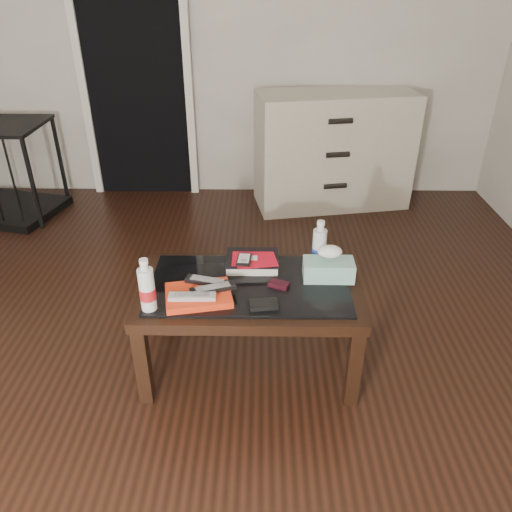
{
  "coord_description": "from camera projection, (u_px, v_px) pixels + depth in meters",
  "views": [
    {
      "loc": [
        0.61,
        -1.64,
        1.7
      ],
      "look_at": [
        0.58,
        0.36,
        0.55
      ],
      "focal_mm": 35.0,
      "sensor_mm": 36.0,
      "label": 1
    }
  ],
  "objects": [
    {
      "name": "ground",
      "position": [
        128.0,
        398.0,
        2.28
      ],
      "size": [
        5.0,
        5.0,
        0.0
      ],
      "primitive_type": "plane",
      "color": "black",
      "rests_on": "ground"
    },
    {
      "name": "ipod",
      "position": [
        244.0,
        259.0,
        2.33
      ],
      "size": [
        0.07,
        0.11,
        0.02
      ],
      "primitive_type": "cube",
      "rotation": [
        0.0,
        0.0,
        -0.08
      ],
      "color": "black",
      "rests_on": "dvd_mailers"
    },
    {
      "name": "tissue_box",
      "position": [
        328.0,
        270.0,
        2.28
      ],
      "size": [
        0.23,
        0.12,
        0.09
      ],
      "primitive_type": "cube",
      "rotation": [
        0.0,
        0.0,
        -0.01
      ],
      "color": "teal",
      "rests_on": "coffee_table"
    },
    {
      "name": "wallet",
      "position": [
        264.0,
        304.0,
        2.11
      ],
      "size": [
        0.13,
        0.08,
        0.02
      ],
      "primitive_type": "cube",
      "rotation": [
        0.0,
        0.0,
        0.13
      ],
      "color": "black",
      "rests_on": "coffee_table"
    },
    {
      "name": "magazines",
      "position": [
        198.0,
        295.0,
        2.16
      ],
      "size": [
        0.32,
        0.26,
        0.03
      ],
      "primitive_type": "cube",
      "rotation": [
        0.0,
        0.0,
        0.2
      ],
      "color": "red",
      "rests_on": "coffee_table"
    },
    {
      "name": "water_bottle_right",
      "position": [
        319.0,
        244.0,
        2.34
      ],
      "size": [
        0.07,
        0.07,
        0.24
      ],
      "primitive_type": "cylinder",
      "rotation": [
        0.0,
        0.0,
        -0.11
      ],
      "color": "silver",
      "rests_on": "coffee_table"
    },
    {
      "name": "coffee_table",
      "position": [
        249.0,
        295.0,
        2.3
      ],
      "size": [
        1.0,
        0.6,
        0.46
      ],
      "color": "black",
      "rests_on": "ground"
    },
    {
      "name": "doorway",
      "position": [
        135.0,
        69.0,
        3.91
      ],
      "size": [
        0.9,
        0.08,
        2.07
      ],
      "color": "black",
      "rests_on": "ground"
    },
    {
      "name": "remote_black_back",
      "position": [
        207.0,
        281.0,
        2.21
      ],
      "size": [
        0.21,
        0.1,
        0.02
      ],
      "primitive_type": "cube",
      "rotation": [
        0.0,
        0.0,
        -0.26
      ],
      "color": "black",
      "rests_on": "magazines"
    },
    {
      "name": "remote_black_front",
      "position": [
        213.0,
        288.0,
        2.16
      ],
      "size": [
        0.21,
        0.11,
        0.02
      ],
      "primitive_type": "cube",
      "rotation": [
        0.0,
        0.0,
        0.34
      ],
      "color": "black",
      "rests_on": "magazines"
    },
    {
      "name": "textbook",
      "position": [
        252.0,
        261.0,
        2.39
      ],
      "size": [
        0.25,
        0.2,
        0.05
      ],
      "primitive_type": "cube",
      "rotation": [
        0.0,
        0.0,
        0.01
      ],
      "color": "black",
      "rests_on": "coffee_table"
    },
    {
      "name": "dvd_mailers",
      "position": [
        252.0,
        258.0,
        2.36
      ],
      "size": [
        0.19,
        0.14,
        0.01
      ],
      "primitive_type": "cube",
      "rotation": [
        0.0,
        0.0,
        0.01
      ],
      "color": "red",
      "rests_on": "textbook"
    },
    {
      "name": "water_bottle_left",
      "position": [
        147.0,
        285.0,
        2.04
      ],
      "size": [
        0.08,
        0.08,
        0.24
      ],
      "primitive_type": "cylinder",
      "rotation": [
        0.0,
        0.0,
        -0.18
      ],
      "color": "white",
      "rests_on": "coffee_table"
    },
    {
      "name": "room_shell",
      "position": [
        57.0,
        1.0,
        1.47
      ],
      "size": [
        5.0,
        5.0,
        5.0
      ],
      "color": "beige",
      "rests_on": "ground"
    },
    {
      "name": "dresser",
      "position": [
        333.0,
        150.0,
        3.97
      ],
      "size": [
        1.27,
        0.71,
        0.9
      ],
      "rotation": [
        0.0,
        0.0,
        0.18
      ],
      "color": "beige",
      "rests_on": "ground"
    },
    {
      "name": "remote_silver",
      "position": [
        192.0,
        296.0,
        2.11
      ],
      "size": [
        0.2,
        0.05,
        0.02
      ],
      "primitive_type": "cube",
      "rotation": [
        0.0,
        0.0,
        0.02
      ],
      "color": "#A3A3A8",
      "rests_on": "magazines"
    },
    {
      "name": "flip_phone",
      "position": [
        279.0,
        285.0,
        2.24
      ],
      "size": [
        0.1,
        0.08,
        0.02
      ],
      "primitive_type": "cube",
      "rotation": [
        0.0,
        0.0,
        -0.41
      ],
      "color": "black",
      "rests_on": "coffee_table"
    }
  ]
}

